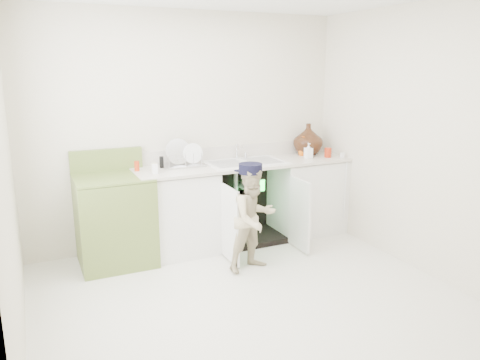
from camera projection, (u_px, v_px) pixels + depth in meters
ground at (247, 295)px, 4.05m from camera, size 3.50×3.50×0.00m
room_shell at (247, 153)px, 3.75m from camera, size 6.00×5.50×1.26m
counter_run at (248, 199)px, 5.24m from camera, size 2.44×1.02×1.27m
avocado_stove at (115, 219)px, 4.62m from camera, size 0.72×0.65×1.11m
repair_worker at (254, 217)px, 4.46m from camera, size 0.61×0.64×1.05m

